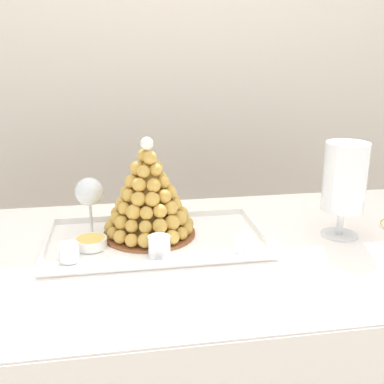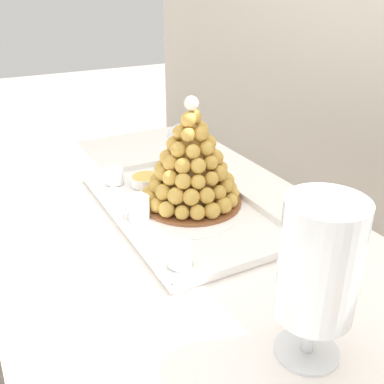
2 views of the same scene
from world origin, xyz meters
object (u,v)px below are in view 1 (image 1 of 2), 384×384
Objects in this scene: serving_tray at (156,240)px; creme_brulee_ramekin at (91,242)px; wine_glass at (89,193)px; dessert_cup_left at (69,253)px; macaron_goblet at (345,179)px; dessert_cup_centre at (245,244)px; dessert_cup_mid_left at (159,248)px; croquembouche at (149,198)px.

serving_tray is 0.18m from creme_brulee_ramekin.
wine_glass is (-0.18, 0.09, 0.12)m from serving_tray.
dessert_cup_left is 0.78m from macaron_goblet.
creme_brulee_ramekin is at bearing 166.98° from dessert_cup_centre.
macaron_goblet is at bearing 8.27° from dessert_cup_mid_left.
macaron_goblet is at bearing -1.36° from creme_brulee_ramekin.
serving_tray is at bearing 175.65° from macaron_goblet.
macaron_goblet is at bearing -4.35° from serving_tray.
creme_brulee_ramekin is at bearing 56.50° from dessert_cup_left.
dessert_cup_centre is 0.30× the size of wine_glass.
croquembouche is at bearing 111.72° from serving_tray.
dessert_cup_mid_left is 0.29m from wine_glass.
macaron_goblet is 1.62× the size of wine_glass.
dessert_cup_mid_left is at bearing -49.60° from wine_glass.
creme_brulee_ramekin is 0.16m from wine_glass.
dessert_cup_mid_left is 1.12× the size of dessert_cup_centre.
croquembouche is at bearing 20.69° from creme_brulee_ramekin.
croquembouche is 1.67× the size of wine_glass.
croquembouche is 0.18m from dessert_cup_mid_left.
dessert_cup_mid_left is at bearing -4.62° from dessert_cup_left.
dessert_cup_left is at bearing -175.55° from macaron_goblet.
croquembouche is 0.27m from dessert_cup_left.
croquembouche is 1.03× the size of macaron_goblet.
wine_glass is (-0.17, 0.06, 0.01)m from croquembouche.
wine_glass is at bearing 169.43° from macaron_goblet.
serving_tray is at bearing 152.52° from dessert_cup_centre.
dessert_cup_mid_left is at bearing -171.73° from macaron_goblet.
croquembouche is at bearing 94.89° from dessert_cup_mid_left.
dessert_cup_left is at bearing -147.19° from croquembouche.
creme_brulee_ramekin is (-0.41, 0.09, -0.01)m from dessert_cup_centre.
dessert_cup_mid_left is 0.34× the size of wine_glass.
dessert_cup_mid_left is at bearing -85.11° from croquembouche.
dessert_cup_left is 0.95× the size of dessert_cup_centre.
croquembouche reaches higher than serving_tray.
croquembouche is at bearing 32.81° from dessert_cup_left.
serving_tray is 11.71× the size of dessert_cup_centre.
dessert_cup_left is at bearing 177.83° from dessert_cup_centre.
croquembouche is at bearing 147.16° from dessert_cup_centre.
serving_tray is at bearing 7.56° from creme_brulee_ramekin.
dessert_cup_centre is at bearing -2.17° from dessert_cup_left.
creme_brulee_ramekin is (0.05, 0.08, -0.01)m from dessert_cup_left.
dessert_cup_centre is at bearing -27.30° from wine_glass.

